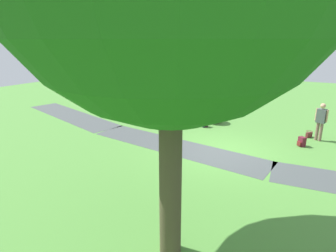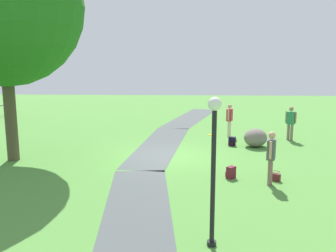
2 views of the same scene
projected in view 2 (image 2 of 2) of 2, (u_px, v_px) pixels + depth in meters
ground_plane at (166, 156)px, 15.20m from camera, size 48.00×48.00×0.00m
footpath_segment_near at (137, 219)px, 9.31m from camera, size 8.13×2.49×0.01m
footpath_segment_mid at (160, 145)px, 17.12m from camera, size 8.15×2.66×0.01m
footpath_segment_far at (191, 117)px, 24.74m from camera, size 8.17×3.83×0.01m
large_shade_tree at (2, 6)px, 13.57m from camera, size 5.85×5.85×8.67m
lamp_post at (214, 155)px, 7.66m from camera, size 0.28×0.28×3.17m
lawn_boulder at (255, 138)px, 16.70m from camera, size 1.46×1.42×0.81m
woman_with_handbag at (271, 154)px, 11.63m from camera, size 0.50×0.34×1.69m
man_near_boulder at (229, 118)px, 18.71m from camera, size 0.49×0.35×1.63m
passerby_on_path at (291, 121)px, 17.88m from camera, size 0.39×0.46×1.62m
handbag_on_grass at (275, 177)px, 12.15m from camera, size 0.38×0.38×0.31m
backpack_by_boulder at (232, 142)px, 16.90m from camera, size 0.34×0.34×0.40m
spare_backpack_on_lawn at (231, 173)px, 12.40m from camera, size 0.35×0.35×0.40m
frisbee_on_grass at (210, 135)px, 19.25m from camera, size 0.25×0.25×0.02m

